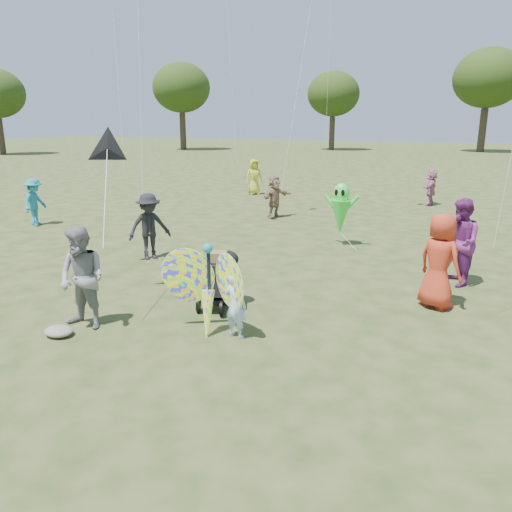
{
  "coord_description": "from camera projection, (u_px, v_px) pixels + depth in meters",
  "views": [
    {
      "loc": [
        3.32,
        -6.03,
        3.36
      ],
      "look_at": [
        -0.2,
        1.5,
        1.1
      ],
      "focal_mm": 35.0,
      "sensor_mm": 36.0,
      "label": 1
    }
  ],
  "objects": [
    {
      "name": "ground",
      "position": [
        226.0,
        351.0,
        7.51
      ],
      "size": [
        160.0,
        160.0,
        0.0
      ],
      "primitive_type": "plane",
      "color": "#51592B",
      "rests_on": "ground"
    },
    {
      "name": "child_girl",
      "position": [
        236.0,
        305.0,
        7.89
      ],
      "size": [
        0.43,
        0.32,
        1.07
      ],
      "primitive_type": "imported",
      "rotation": [
        0.0,
        0.0,
        2.96
      ],
      "color": "#ACCDF4",
      "rests_on": "ground"
    },
    {
      "name": "adult_man",
      "position": [
        82.0,
        278.0,
        8.18
      ],
      "size": [
        0.84,
        0.66,
        1.72
      ],
      "primitive_type": "imported",
      "rotation": [
        0.0,
        0.0,
        -0.01
      ],
      "color": "gray",
      "rests_on": "ground"
    },
    {
      "name": "grey_bag",
      "position": [
        59.0,
        331.0,
        8.05
      ],
      "size": [
        0.48,
        0.4,
        0.15
      ],
      "primitive_type": "ellipsoid",
      "color": "gray",
      "rests_on": "ground"
    },
    {
      "name": "crowd_a",
      "position": [
        440.0,
        261.0,
        9.09
      ],
      "size": [
        1.03,
        0.94,
        1.77
      ],
      "primitive_type": "imported",
      "rotation": [
        0.0,
        0.0,
        2.56
      ],
      "color": "red",
      "rests_on": "ground"
    },
    {
      "name": "crowd_b",
      "position": [
        149.0,
        227.0,
        12.35
      ],
      "size": [
        1.12,
        1.22,
        1.64
      ],
      "primitive_type": "imported",
      "rotation": [
        0.0,
        0.0,
        0.94
      ],
      "color": "black",
      "rests_on": "ground"
    },
    {
      "name": "crowd_d",
      "position": [
        275.0,
        197.0,
        17.67
      ],
      "size": [
        0.86,
        1.46,
        1.5
      ],
      "primitive_type": "imported",
      "rotation": [
        0.0,
        0.0,
        1.25
      ],
      "color": "#93705A",
      "rests_on": "ground"
    },
    {
      "name": "crowd_e",
      "position": [
        460.0,
        242.0,
        10.36
      ],
      "size": [
        0.93,
        1.06,
        1.83
      ],
      "primitive_type": "imported",
      "rotation": [
        0.0,
        0.0,
        5.02
      ],
      "color": "#772773",
      "rests_on": "ground"
    },
    {
      "name": "crowd_g",
      "position": [
        254.0,
        177.0,
        23.24
      ],
      "size": [
        0.94,
        0.93,
        1.63
      ],
      "primitive_type": "imported",
      "rotation": [
        0.0,
        0.0,
        0.76
      ],
      "color": "gold",
      "rests_on": "ground"
    },
    {
      "name": "crowd_i",
      "position": [
        35.0,
        202.0,
        16.43
      ],
      "size": [
        0.79,
        1.1,
        1.54
      ],
      "primitive_type": "imported",
      "rotation": [
        0.0,
        0.0,
        1.81
      ],
      "color": "teal",
      "rests_on": "ground"
    },
    {
      "name": "crowd_j",
      "position": [
        431.0,
        187.0,
        20.29
      ],
      "size": [
        0.49,
        1.37,
        1.46
      ],
      "primitive_type": "imported",
      "rotation": [
        0.0,
        0.0,
        4.67
      ],
      "color": "#B76893",
      "rests_on": "ground"
    },
    {
      "name": "jogging_stroller",
      "position": [
        220.0,
        276.0,
        9.14
      ],
      "size": [
        0.74,
        1.14,
        1.09
      ],
      "rotation": [
        0.0,
        0.0,
        0.37
      ],
      "color": "black",
      "rests_on": "ground"
    },
    {
      "name": "butterfly_kite",
      "position": [
        208.0,
        290.0,
        8.0
      ],
      "size": [
        1.74,
        0.75,
        1.7
      ],
      "color": "#F72761",
      "rests_on": "ground"
    },
    {
      "name": "delta_kite_rig",
      "position": [
        107.0,
        149.0,
        9.2
      ],
      "size": [
        1.44,
        1.72,
        1.89
      ],
      "color": "black",
      "rests_on": "ground"
    },
    {
      "name": "alien_kite",
      "position": [
        340.0,
        211.0,
        13.63
      ],
      "size": [
        1.12,
        0.69,
        1.74
      ],
      "color": "#37E93C",
      "rests_on": "ground"
    },
    {
      "name": "tree_line",
      "position": [
        506.0,
        79.0,
        43.54
      ],
      "size": [
        91.78,
        33.6,
        10.79
      ],
      "color": "#3A2D21",
      "rests_on": "ground"
    }
  ]
}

